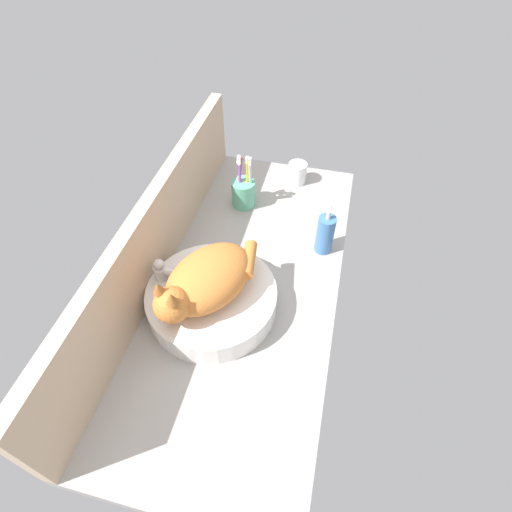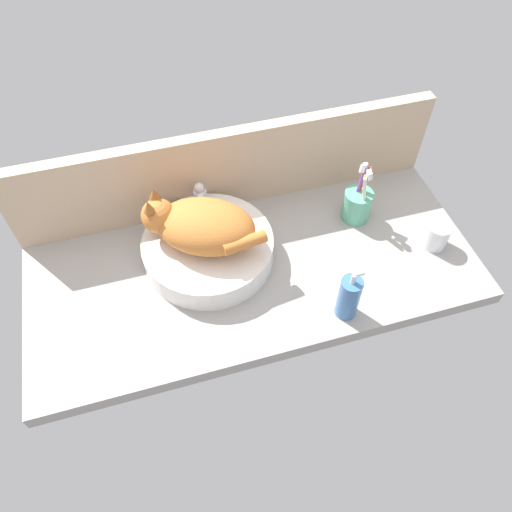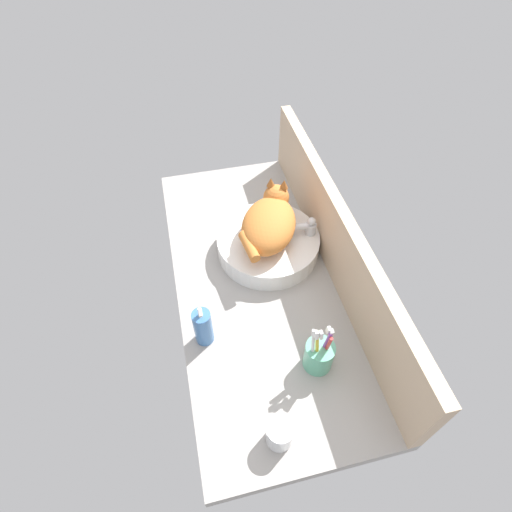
{
  "view_description": "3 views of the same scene",
  "coord_description": "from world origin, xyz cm",
  "px_view_note": "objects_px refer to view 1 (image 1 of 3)",
  "views": [
    {
      "loc": [
        -68.11,
        -20.02,
        89.16
      ],
      "look_at": [
        2.07,
        -3.0,
        9.28
      ],
      "focal_mm": 28.0,
      "sensor_mm": 36.0,
      "label": 1
    },
    {
      "loc": [
        -21.3,
        -76.29,
        105.24
      ],
      "look_at": [
        -0.23,
        -3.58,
        8.41
      ],
      "focal_mm": 35.0,
      "sensor_mm": 36.0,
      "label": 2
    },
    {
      "loc": [
        76.06,
        -18.88,
        103.19
      ],
      "look_at": [
        -2.67,
        -0.16,
        7.83
      ],
      "focal_mm": 28.0,
      "sensor_mm": 36.0,
      "label": 3
    }
  ],
  "objects_px": {
    "cat": "(205,281)",
    "sink_basin": "(212,299)",
    "soap_dispenser": "(325,234)",
    "faucet": "(166,278)",
    "water_glass": "(297,174)",
    "toothbrush_cup": "(244,192)"
  },
  "relations": [
    {
      "from": "sink_basin",
      "to": "water_glass",
      "type": "bearing_deg",
      "value": -11.9
    },
    {
      "from": "sink_basin",
      "to": "cat",
      "type": "bearing_deg",
      "value": 156.72
    },
    {
      "from": "faucet",
      "to": "toothbrush_cup",
      "type": "bearing_deg",
      "value": -13.48
    },
    {
      "from": "sink_basin",
      "to": "soap_dispenser",
      "type": "distance_m",
      "value": 0.39
    },
    {
      "from": "sink_basin",
      "to": "water_glass",
      "type": "distance_m",
      "value": 0.61
    },
    {
      "from": "sink_basin",
      "to": "faucet",
      "type": "distance_m",
      "value": 0.13
    },
    {
      "from": "cat",
      "to": "water_glass",
      "type": "height_order",
      "value": "cat"
    },
    {
      "from": "cat",
      "to": "sink_basin",
      "type": "bearing_deg",
      "value": -23.28
    },
    {
      "from": "soap_dispenser",
      "to": "faucet",
      "type": "bearing_deg",
      "value": 124.88
    },
    {
      "from": "sink_basin",
      "to": "faucet",
      "type": "xyz_separation_m",
      "value": [
        0.01,
        0.13,
        0.04
      ]
    },
    {
      "from": "sink_basin",
      "to": "toothbrush_cup",
      "type": "height_order",
      "value": "toothbrush_cup"
    },
    {
      "from": "cat",
      "to": "water_glass",
      "type": "bearing_deg",
      "value": -12.15
    },
    {
      "from": "sink_basin",
      "to": "faucet",
      "type": "bearing_deg",
      "value": 84.52
    },
    {
      "from": "faucet",
      "to": "toothbrush_cup",
      "type": "relative_size",
      "value": 0.73
    },
    {
      "from": "toothbrush_cup",
      "to": "cat",
      "type": "bearing_deg",
      "value": -177.08
    },
    {
      "from": "soap_dispenser",
      "to": "toothbrush_cup",
      "type": "bearing_deg",
      "value": 62.78
    },
    {
      "from": "cat",
      "to": "soap_dispenser",
      "type": "height_order",
      "value": "cat"
    },
    {
      "from": "cat",
      "to": "soap_dispenser",
      "type": "xyz_separation_m",
      "value": [
        0.3,
        -0.27,
        -0.06
      ]
    },
    {
      "from": "sink_basin",
      "to": "faucet",
      "type": "relative_size",
      "value": 2.51
    },
    {
      "from": "sink_basin",
      "to": "soap_dispenser",
      "type": "xyz_separation_m",
      "value": [
        0.28,
        -0.26,
        0.03
      ]
    },
    {
      "from": "sink_basin",
      "to": "toothbrush_cup",
      "type": "distance_m",
      "value": 0.43
    },
    {
      "from": "water_glass",
      "to": "toothbrush_cup",
      "type": "bearing_deg",
      "value": 137.08
    }
  ]
}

